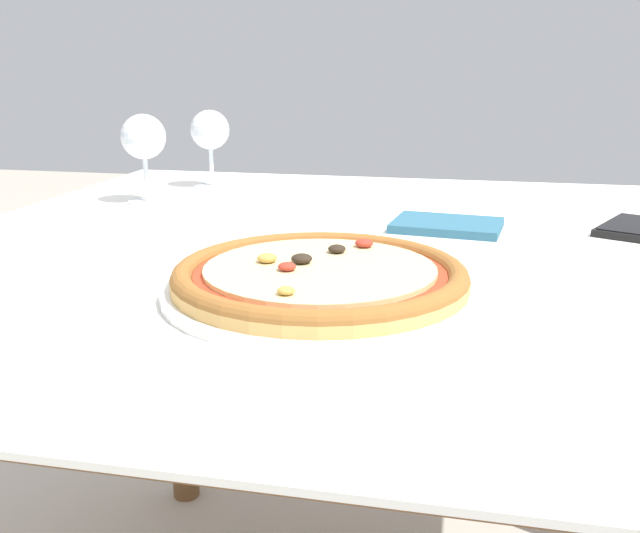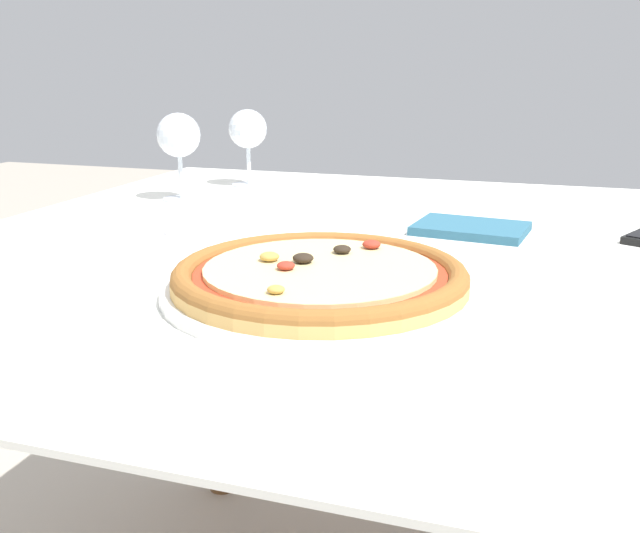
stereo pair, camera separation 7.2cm
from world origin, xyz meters
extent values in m
cube|color=brown|center=(0.00, 0.00, 0.72)|extent=(1.02, 1.02, 0.04)
cube|color=silver|center=(0.00, 0.00, 0.74)|extent=(1.12, 1.12, 0.01)
cylinder|color=brown|center=(-0.45, 0.45, 0.35)|extent=(0.06, 0.06, 0.70)
cylinder|color=white|center=(0.01, -0.22, 0.75)|extent=(0.32, 0.32, 0.01)
cylinder|color=tan|center=(0.01, -0.22, 0.76)|extent=(0.30, 0.30, 0.01)
torus|color=#935B28|center=(0.01, -0.22, 0.76)|extent=(0.30, 0.30, 0.02)
cylinder|color=#BC381E|center=(0.01, -0.22, 0.76)|extent=(0.26, 0.26, 0.00)
cylinder|color=beige|center=(0.01, -0.22, 0.77)|extent=(0.24, 0.24, 0.00)
ellipsoid|color=#BC9342|center=(0.00, -0.32, 0.77)|extent=(0.02, 0.02, 0.01)
ellipsoid|color=#BC9342|center=(-0.05, -0.22, 0.78)|extent=(0.02, 0.02, 0.01)
ellipsoid|color=#A83323|center=(-0.02, -0.24, 0.77)|extent=(0.02, 0.02, 0.01)
ellipsoid|color=#2D2319|center=(0.02, -0.16, 0.78)|extent=(0.02, 0.02, 0.01)
ellipsoid|color=#A83323|center=(0.04, -0.13, 0.78)|extent=(0.02, 0.02, 0.01)
ellipsoid|color=#2D2319|center=(-0.01, -0.21, 0.78)|extent=(0.02, 0.02, 0.01)
cube|color=silver|center=(-0.26, 0.01, 0.74)|extent=(0.03, 0.11, 0.00)
cube|color=silver|center=(-0.25, 0.07, 0.74)|extent=(0.03, 0.02, 0.00)
cube|color=silver|center=(-0.26, 0.10, 0.74)|extent=(0.01, 0.05, 0.00)
cube|color=silver|center=(-0.25, 0.10, 0.74)|extent=(0.01, 0.05, 0.00)
cube|color=silver|center=(-0.24, 0.10, 0.74)|extent=(0.01, 0.05, 0.00)
cube|color=silver|center=(-0.24, 0.10, 0.74)|extent=(0.01, 0.05, 0.00)
cylinder|color=silver|center=(-0.33, 0.37, 0.74)|extent=(0.07, 0.07, 0.00)
cylinder|color=silver|center=(-0.33, 0.37, 0.78)|extent=(0.01, 0.01, 0.07)
sphere|color=silver|center=(-0.33, 0.37, 0.85)|extent=(0.07, 0.07, 0.07)
cylinder|color=silver|center=(-0.38, 0.20, 0.74)|extent=(0.07, 0.07, 0.00)
cylinder|color=silver|center=(-0.38, 0.20, 0.78)|extent=(0.01, 0.01, 0.08)
sphere|color=silver|center=(-0.38, 0.20, 0.85)|extent=(0.07, 0.07, 0.07)
cube|color=#2D607A|center=(0.13, 0.11, 0.75)|extent=(0.16, 0.13, 0.01)
camera|label=1|loc=(0.16, -0.90, 0.97)|focal=40.00mm
camera|label=2|loc=(0.23, -0.88, 0.97)|focal=40.00mm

